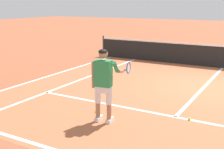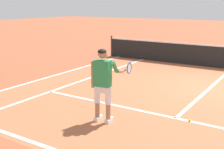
# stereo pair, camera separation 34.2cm
# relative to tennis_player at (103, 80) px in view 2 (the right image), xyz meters

# --- Properties ---
(ground_plane) EXTENTS (80.00, 80.00, 0.00)m
(ground_plane) POSITION_rel_tennis_player_xyz_m (1.37, 4.28, -0.99)
(ground_plane) COLOR #9E5133
(court_inner_surface) EXTENTS (10.98, 9.54, 0.00)m
(court_inner_surface) POSITION_rel_tennis_player_xyz_m (1.37, 2.90, -0.99)
(court_inner_surface) COLOR #B2603D
(court_inner_surface) RESTS_ON ground
(line_service) EXTENTS (8.23, 0.10, 0.01)m
(line_service) POSITION_rel_tennis_player_xyz_m (1.37, 1.07, -0.99)
(line_service) COLOR white
(line_service) RESTS_ON ground
(line_centre_service) EXTENTS (0.10, 6.40, 0.01)m
(line_centre_service) POSITION_rel_tennis_player_xyz_m (1.37, 4.27, -0.99)
(line_centre_service) COLOR white
(line_centre_service) RESTS_ON ground
(line_singles_left) EXTENTS (0.10, 9.14, 0.01)m
(line_singles_left) POSITION_rel_tennis_player_xyz_m (-2.74, 2.90, -0.99)
(line_singles_left) COLOR white
(line_singles_left) RESTS_ON ground
(line_doubles_left) EXTENTS (0.10, 9.14, 0.01)m
(line_doubles_left) POSITION_rel_tennis_player_xyz_m (-4.12, 2.90, -0.99)
(line_doubles_left) COLOR white
(line_doubles_left) RESTS_ON ground
(tennis_player) EXTENTS (0.60, 1.18, 1.71)m
(tennis_player) POSITION_rel_tennis_player_xyz_m (0.00, 0.00, 0.00)
(tennis_player) COLOR white
(tennis_player) RESTS_ON ground
(tennis_ball_by_baseline) EXTENTS (0.07, 0.07, 0.07)m
(tennis_ball_by_baseline) POSITION_rel_tennis_player_xyz_m (1.72, 1.05, -0.96)
(tennis_ball_by_baseline) COLOR #CCE02D
(tennis_ball_by_baseline) RESTS_ON ground
(tennis_ball_mid_court) EXTENTS (0.07, 0.07, 0.07)m
(tennis_ball_mid_court) POSITION_rel_tennis_player_xyz_m (-0.48, 0.40, -0.96)
(tennis_ball_mid_court) COLOR #CCE02D
(tennis_ball_mid_court) RESTS_ON ground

